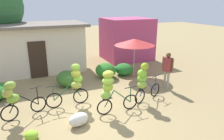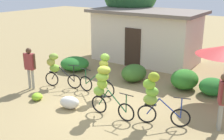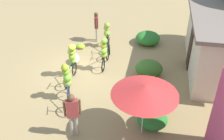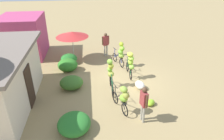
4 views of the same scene
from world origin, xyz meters
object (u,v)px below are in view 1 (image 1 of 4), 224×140
object	(u,v)px
market_umbrella	(135,42)
person_vendor	(168,67)
building_low	(35,47)
bicycle_center_loaded	(110,88)
shop_pink	(127,39)
bicycle_by_shop	(144,80)
bicycle_leftmost	(15,97)
banana_pile_on_ground	(31,135)
bicycle_near_pile	(74,82)
produce_sack	(79,119)

from	to	relation	value
market_umbrella	person_vendor	xyz separation A→B (m)	(0.49, -2.29, -0.82)
building_low	bicycle_center_loaded	size ratio (longest dim) A/B	3.53
market_umbrella	bicycle_center_loaded	xyz separation A→B (m)	(-2.92, -3.43, -0.90)
building_low	bicycle_center_loaded	bearing A→B (deg)	-73.33
building_low	shop_pink	world-z (taller)	shop_pink
shop_pink	bicycle_by_shop	distance (m)	7.20
market_umbrella	person_vendor	size ratio (longest dim) A/B	1.24
shop_pink	bicycle_by_shop	bearing A→B (deg)	-111.79
bicycle_leftmost	person_vendor	bearing A→B (deg)	1.67
bicycle_leftmost	banana_pile_on_ground	size ratio (longest dim) A/B	2.85
market_umbrella	bicycle_near_pile	bearing A→B (deg)	-150.89
bicycle_near_pile	person_vendor	world-z (taller)	person_vendor
bicycle_center_loaded	produce_sack	size ratio (longest dim) A/B	2.38
building_low	market_umbrella	distance (m)	5.86
person_vendor	banana_pile_on_ground	bearing A→B (deg)	-165.48
market_umbrella	bicycle_by_shop	world-z (taller)	market_umbrella
person_vendor	produce_sack	bearing A→B (deg)	-162.72
bicycle_center_loaded	banana_pile_on_ground	distance (m)	2.94
shop_pink	bicycle_by_shop	world-z (taller)	shop_pink
shop_pink	banana_pile_on_ground	bearing A→B (deg)	-133.42
banana_pile_on_ground	shop_pink	bearing A→B (deg)	46.58
bicycle_center_loaded	banana_pile_on_ground	bearing A→B (deg)	-170.68
bicycle_leftmost	bicycle_near_pile	world-z (taller)	bicycle_near_pile
bicycle_by_shop	banana_pile_on_ground	distance (m)	4.53
market_umbrella	bicycle_center_loaded	bearing A→B (deg)	-130.35
bicycle_leftmost	bicycle_by_shop	bearing A→B (deg)	-7.49
building_low	market_umbrella	bearing A→B (deg)	-32.99
shop_pink	person_vendor	bearing A→B (deg)	-98.54
bicycle_by_shop	person_vendor	xyz separation A→B (m)	(1.79, 0.82, 0.12)
bicycle_near_pile	produce_sack	size ratio (longest dim) A/B	2.43
person_vendor	market_umbrella	bearing A→B (deg)	102.08
market_umbrella	bicycle_leftmost	bearing A→B (deg)	-157.75
banana_pile_on_ground	bicycle_by_shop	bearing A→B (deg)	10.11
person_vendor	bicycle_near_pile	bearing A→B (deg)	178.46
person_vendor	bicycle_by_shop	bearing A→B (deg)	-155.44
shop_pink	bicycle_leftmost	bearing A→B (deg)	-140.86
bicycle_leftmost	bicycle_near_pile	size ratio (longest dim) A/B	0.93
shop_pink	bicycle_center_loaded	bearing A→B (deg)	-121.48
bicycle_near_pile	person_vendor	size ratio (longest dim) A/B	0.97
shop_pink	bicycle_center_loaded	distance (m)	8.22
shop_pink	market_umbrella	distance (m)	3.85
bicycle_center_loaded	bicycle_near_pile	bearing A→B (deg)	127.89
market_umbrella	bicycle_near_pile	size ratio (longest dim) A/B	1.29
produce_sack	banana_pile_on_ground	bearing A→B (deg)	-174.48
bicycle_near_pile	banana_pile_on_ground	distance (m)	2.61
building_low	produce_sack	size ratio (longest dim) A/B	8.41
shop_pink	banana_pile_on_ground	distance (m)	10.34
market_umbrella	bicycle_center_loaded	distance (m)	4.59
bicycle_near_pile	bicycle_center_loaded	xyz separation A→B (m)	(0.98, -1.26, 0.06)
building_low	bicycle_near_pile	bearing A→B (deg)	-79.44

